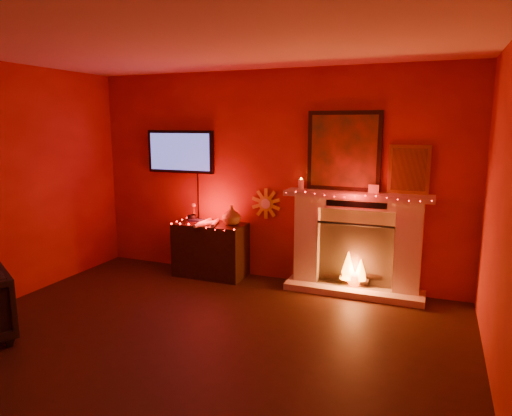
{
  "coord_description": "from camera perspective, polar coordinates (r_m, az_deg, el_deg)",
  "views": [
    {
      "loc": [
        2.01,
        -3.02,
        2.01
      ],
      "look_at": [
        0.12,
        1.7,
        1.09
      ],
      "focal_mm": 32.0,
      "sensor_mm": 36.0,
      "label": 1
    }
  ],
  "objects": [
    {
      "name": "sunburst_clock",
      "position": [
        5.96,
        1.25,
        0.56
      ],
      "size": [
        0.4,
        0.03,
        0.4
      ],
      "color": "yellow",
      "rests_on": "room"
    },
    {
      "name": "console_table",
      "position": [
        6.17,
        -5.62,
        -4.91
      ],
      "size": [
        0.95,
        0.58,
        0.98
      ],
      "color": "black",
      "rests_on": "floor"
    },
    {
      "name": "fireplace",
      "position": [
        5.62,
        12.36,
        -3.14
      ],
      "size": [
        1.72,
        0.4,
        2.18
      ],
      "color": "beige",
      "rests_on": "floor"
    },
    {
      "name": "room",
      "position": [
        3.68,
        -11.66,
        -0.24
      ],
      "size": [
        5.0,
        5.0,
        5.0
      ],
      "color": "black",
      "rests_on": "ground"
    },
    {
      "name": "tv",
      "position": [
        6.4,
        -9.41,
        6.94
      ],
      "size": [
        1.0,
        0.07,
        1.24
      ],
      "color": "black",
      "rests_on": "room"
    }
  ]
}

